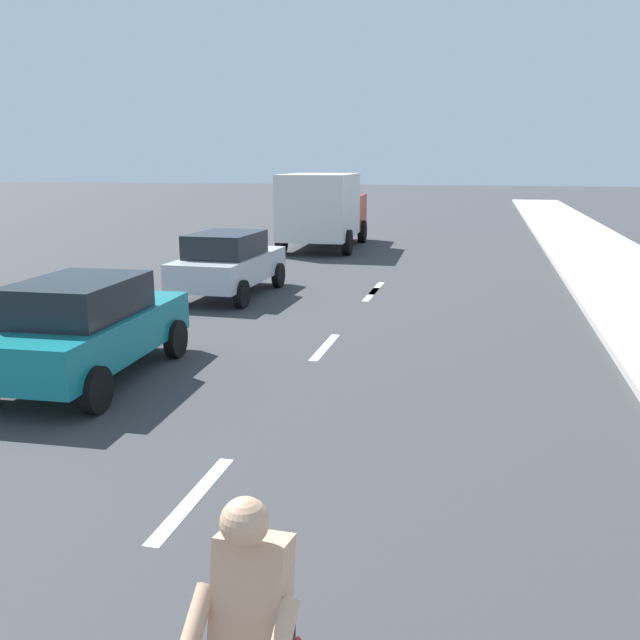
{
  "coord_description": "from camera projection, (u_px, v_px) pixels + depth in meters",
  "views": [
    {
      "loc": [
        2.64,
        2.76,
        3.24
      ],
      "look_at": [
        0.51,
        11.52,
        1.1
      ],
      "focal_mm": 37.62,
      "sensor_mm": 36.0,
      "label": 1
    }
  ],
  "objects": [
    {
      "name": "delivery_truck",
      "position": [
        324.0,
        208.0,
        25.39
      ],
      "size": [
        2.87,
        6.33,
        2.8
      ],
      "rotation": [
        0.0,
        0.0,
        0.04
      ],
      "color": "maroon",
      "rests_on": "ground"
    },
    {
      "name": "lane_stripe_3",
      "position": [
        325.0,
        347.0,
        11.99
      ],
      "size": [
        0.16,
        1.8,
        0.01
      ],
      "primitive_type": "cube",
      "color": "white",
      "rests_on": "ground"
    },
    {
      "name": "lane_stripe_2",
      "position": [
        193.0,
        497.0,
        6.62
      ],
      "size": [
        0.16,
        1.8,
        0.01
      ],
      "primitive_type": "cube",
      "color": "white",
      "rests_on": "ground"
    },
    {
      "name": "ground_plane",
      "position": [
        377.0,
        288.0,
        17.66
      ],
      "size": [
        160.0,
        160.0,
        0.0
      ],
      "primitive_type": "plane",
      "color": "#38383A"
    },
    {
      "name": "parked_car_silver",
      "position": [
        229.0,
        262.0,
        16.42
      ],
      "size": [
        1.88,
        3.95,
        1.57
      ],
      "rotation": [
        0.0,
        0.0,
        -0.02
      ],
      "color": "#B7BABF",
      "rests_on": "ground"
    },
    {
      "name": "lane_stripe_4",
      "position": [
        371.0,
        294.0,
        16.75
      ],
      "size": [
        0.16,
        1.8,
        0.01
      ],
      "primitive_type": "cube",
      "color": "white",
      "rests_on": "ground"
    },
    {
      "name": "lane_stripe_5",
      "position": [
        376.0,
        288.0,
        17.54
      ],
      "size": [
        0.16,
        1.8,
        0.01
      ],
      "primitive_type": "cube",
      "color": "white",
      "rests_on": "ground"
    },
    {
      "name": "sidewalk_strip",
      "position": [
        634.0,
        282.0,
        18.0
      ],
      "size": [
        3.6,
        80.0,
        0.14
      ],
      "primitive_type": "cube",
      "color": "#B2ADA3",
      "rests_on": "ground"
    },
    {
      "name": "parked_car_teal",
      "position": [
        86.0,
        326.0,
        10.03
      ],
      "size": [
        1.97,
        3.97,
        1.57
      ],
      "rotation": [
        0.0,
        0.0,
        0.05
      ],
      "color": "#14727A",
      "rests_on": "ground"
    }
  ]
}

